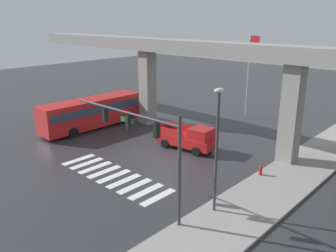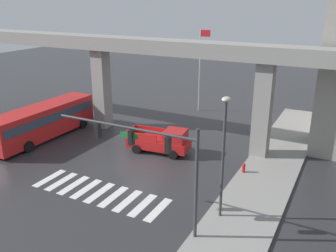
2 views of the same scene
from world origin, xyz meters
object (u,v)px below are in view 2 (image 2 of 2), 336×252
object	(u,v)px
pickup_truck	(162,141)
fire_hydrant	(244,169)
flagpole	(201,64)
street_lamp_near_corner	(224,145)
city_bus	(43,120)
traffic_signal_mast	(150,150)

from	to	relation	value
pickup_truck	fire_hydrant	xyz separation A→B (m)	(7.09, -0.72, -0.56)
flagpole	pickup_truck	bearing A→B (deg)	-81.29
street_lamp_near_corner	city_bus	bearing A→B (deg)	165.63
city_bus	street_lamp_near_corner	world-z (taller)	street_lamp_near_corner
fire_hydrant	city_bus	bearing A→B (deg)	-175.87
pickup_truck	street_lamp_near_corner	size ratio (longest dim) A/B	0.73
traffic_signal_mast	flagpole	bearing A→B (deg)	106.08
pickup_truck	traffic_signal_mast	world-z (taller)	traffic_signal_mast
street_lamp_near_corner	fire_hydrant	xyz separation A→B (m)	(-0.40, 6.05, -4.13)
street_lamp_near_corner	fire_hydrant	bearing A→B (deg)	93.78
city_bus	street_lamp_near_corner	xyz separation A→B (m)	(18.52, -4.75, 2.83)
city_bus	fire_hydrant	distance (m)	18.21
pickup_truck	street_lamp_near_corner	bearing A→B (deg)	-42.12
fire_hydrant	street_lamp_near_corner	bearing A→B (deg)	-86.22
street_lamp_near_corner	pickup_truck	bearing A→B (deg)	137.88
traffic_signal_mast	street_lamp_near_corner	size ratio (longest dim) A/B	1.20
fire_hydrant	flagpole	bearing A→B (deg)	124.52
pickup_truck	flagpole	xyz separation A→B (m)	(-1.89, 12.34, 4.30)
pickup_truck	fire_hydrant	bearing A→B (deg)	-5.76
traffic_signal_mast	flagpole	xyz separation A→B (m)	(-6.22, 21.59, 0.74)
traffic_signal_mast	street_lamp_near_corner	bearing A→B (deg)	38.17
traffic_signal_mast	flagpole	world-z (taller)	flagpole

